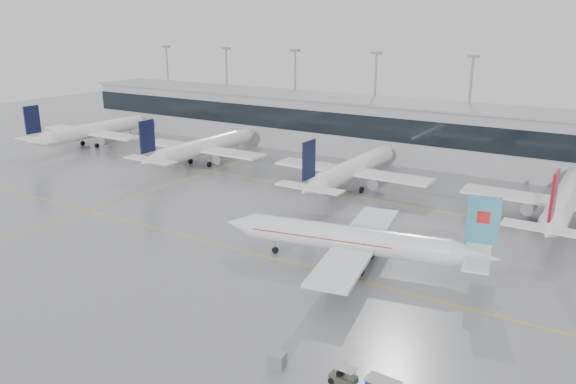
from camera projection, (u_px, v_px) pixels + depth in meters
The scene contains 15 objects.
ground at pixel (240, 250), 74.92m from camera, with size 320.00×320.00×0.00m, color gray.
taxi_line_main at pixel (240, 250), 74.92m from camera, with size 120.00×0.25×0.01m, color gold.
taxi_line_north at pixel (342, 194), 99.23m from camera, with size 120.00×0.25×0.01m, color gold.
taxi_line_cross at pixel (158, 189), 102.33m from camera, with size 0.25×60.00×0.01m, color gold.
terminal at pixel (409, 132), 123.42m from camera, with size 180.00×15.00×12.00m, color gray.
terminal_glass at pixel (396, 130), 116.86m from camera, with size 180.00×0.20×5.00m, color black.
terminal_roof at pixel (410, 104), 121.61m from camera, with size 182.00×16.00×0.40m, color gray.
light_masts at pixel (420, 95), 126.14m from camera, with size 156.40×1.00×22.60m.
air_canada_jet at pixel (356, 241), 69.06m from camera, with size 34.68×27.62×10.74m.
parked_jet_a at pixel (92, 131), 136.74m from camera, with size 29.64×36.96×11.72m.
parked_jet_b at pixel (203, 147), 118.94m from camera, with size 29.64×36.96×11.72m.
parked_jet_c at pixel (352, 169), 101.14m from camera, with size 29.64×36.96×11.72m.
parked_jet_d at pixel (565, 201), 83.35m from camera, with size 29.64×36.96×11.72m.
baggage_tug at pixel (343, 378), 47.08m from camera, with size 3.34×1.45×1.61m.
gse_unit at pixel (277, 360), 49.31m from camera, with size 1.36×1.26×1.36m, color slate.
Camera 1 is at (42.30, -55.42, 29.22)m, focal length 35.00 mm.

